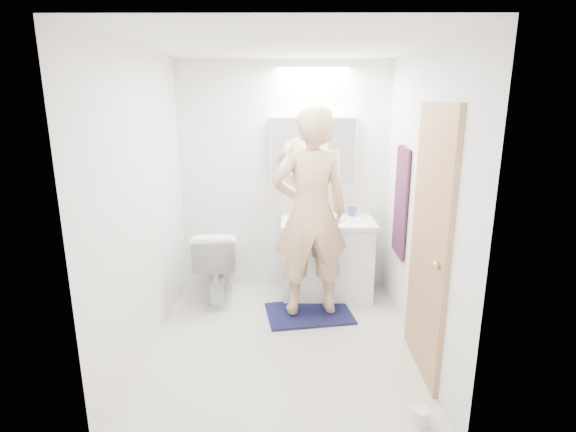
{
  "coord_description": "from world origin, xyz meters",
  "views": [
    {
      "loc": [
        0.07,
        -3.45,
        2.03
      ],
      "look_at": [
        0.05,
        0.25,
        1.05
      ],
      "focal_mm": 28.03,
      "sensor_mm": 36.0,
      "label": 1
    }
  ],
  "objects_px": {
    "vanity_cabinet": "(327,260)",
    "soap_bottle_b": "(309,207)",
    "toilet": "(217,264)",
    "toilet_paper_roll": "(421,417)",
    "person": "(310,213)",
    "soap_bottle_a": "(304,206)",
    "medicine_cabinet": "(313,151)",
    "toothbrush_cup": "(352,212)"
  },
  "relations": [
    {
      "from": "vanity_cabinet",
      "to": "soap_bottle_b",
      "type": "height_order",
      "value": "soap_bottle_b"
    },
    {
      "from": "toilet",
      "to": "toilet_paper_roll",
      "type": "height_order",
      "value": "toilet"
    },
    {
      "from": "person",
      "to": "soap_bottle_a",
      "type": "xyz_separation_m",
      "value": [
        -0.04,
        0.62,
        -0.08
      ]
    },
    {
      "from": "soap_bottle_a",
      "to": "soap_bottle_b",
      "type": "height_order",
      "value": "soap_bottle_a"
    },
    {
      "from": "medicine_cabinet",
      "to": "soap_bottle_a",
      "type": "height_order",
      "value": "medicine_cabinet"
    },
    {
      "from": "vanity_cabinet",
      "to": "toilet",
      "type": "relative_size",
      "value": 1.17
    },
    {
      "from": "medicine_cabinet",
      "to": "toilet",
      "type": "distance_m",
      "value": 1.52
    },
    {
      "from": "person",
      "to": "soap_bottle_b",
      "type": "bearing_deg",
      "value": -101.07
    },
    {
      "from": "toothbrush_cup",
      "to": "medicine_cabinet",
      "type": "bearing_deg",
      "value": 173.19
    },
    {
      "from": "vanity_cabinet",
      "to": "medicine_cabinet",
      "type": "xyz_separation_m",
      "value": [
        -0.15,
        0.21,
        1.11
      ]
    },
    {
      "from": "soap_bottle_a",
      "to": "toilet_paper_roll",
      "type": "height_order",
      "value": "soap_bottle_a"
    },
    {
      "from": "toilet_paper_roll",
      "to": "vanity_cabinet",
      "type": "bearing_deg",
      "value": 103.16
    },
    {
      "from": "vanity_cabinet",
      "to": "toilet",
      "type": "distance_m",
      "value": 1.14
    },
    {
      "from": "vanity_cabinet",
      "to": "soap_bottle_b",
      "type": "xyz_separation_m",
      "value": [
        -0.18,
        0.18,
        0.53
      ]
    },
    {
      "from": "medicine_cabinet",
      "to": "vanity_cabinet",
      "type": "bearing_deg",
      "value": -54.12
    },
    {
      "from": "toilet",
      "to": "vanity_cabinet",
      "type": "bearing_deg",
      "value": -178.72
    },
    {
      "from": "vanity_cabinet",
      "to": "soap_bottle_a",
      "type": "height_order",
      "value": "soap_bottle_a"
    },
    {
      "from": "toilet",
      "to": "toilet_paper_roll",
      "type": "relative_size",
      "value": 7.01
    },
    {
      "from": "medicine_cabinet",
      "to": "person",
      "type": "relative_size",
      "value": 0.46
    },
    {
      "from": "person",
      "to": "soap_bottle_a",
      "type": "height_order",
      "value": "person"
    },
    {
      "from": "soap_bottle_a",
      "to": "toothbrush_cup",
      "type": "xyz_separation_m",
      "value": [
        0.51,
        0.01,
        -0.07
      ]
    },
    {
      "from": "toothbrush_cup",
      "to": "toilet_paper_roll",
      "type": "relative_size",
      "value": 0.87
    },
    {
      "from": "soap_bottle_a",
      "to": "toilet_paper_roll",
      "type": "bearing_deg",
      "value": -71.61
    },
    {
      "from": "vanity_cabinet",
      "to": "toilet_paper_roll",
      "type": "distance_m",
      "value": 2.04
    },
    {
      "from": "soap_bottle_a",
      "to": "soap_bottle_b",
      "type": "relative_size",
      "value": 1.19
    },
    {
      "from": "person",
      "to": "toilet_paper_roll",
      "type": "height_order",
      "value": "person"
    },
    {
      "from": "medicine_cabinet",
      "to": "soap_bottle_b",
      "type": "distance_m",
      "value": 0.59
    },
    {
      "from": "person",
      "to": "soap_bottle_a",
      "type": "bearing_deg",
      "value": -95.73
    },
    {
      "from": "vanity_cabinet",
      "to": "toilet_paper_roll",
      "type": "height_order",
      "value": "vanity_cabinet"
    },
    {
      "from": "person",
      "to": "toilet_paper_roll",
      "type": "relative_size",
      "value": 17.5
    },
    {
      "from": "vanity_cabinet",
      "to": "soap_bottle_a",
      "type": "xyz_separation_m",
      "value": [
        -0.24,
        0.15,
        0.54
      ]
    },
    {
      "from": "medicine_cabinet",
      "to": "person",
      "type": "height_order",
      "value": "person"
    },
    {
      "from": "toilet",
      "to": "toilet_paper_roll",
      "type": "distance_m",
      "value": 2.46
    },
    {
      "from": "soap_bottle_a",
      "to": "soap_bottle_b",
      "type": "xyz_separation_m",
      "value": [
        0.06,
        0.03,
        -0.02
      ]
    },
    {
      "from": "soap_bottle_b",
      "to": "toothbrush_cup",
      "type": "xyz_separation_m",
      "value": [
        0.45,
        -0.02,
        -0.05
      ]
    },
    {
      "from": "medicine_cabinet",
      "to": "toothbrush_cup",
      "type": "bearing_deg",
      "value": -6.81
    },
    {
      "from": "medicine_cabinet",
      "to": "toilet",
      "type": "height_order",
      "value": "medicine_cabinet"
    },
    {
      "from": "toilet",
      "to": "toothbrush_cup",
      "type": "distance_m",
      "value": 1.5
    },
    {
      "from": "medicine_cabinet",
      "to": "soap_bottle_b",
      "type": "relative_size",
      "value": 4.62
    },
    {
      "from": "vanity_cabinet",
      "to": "toothbrush_cup",
      "type": "height_order",
      "value": "toothbrush_cup"
    },
    {
      "from": "vanity_cabinet",
      "to": "toilet",
      "type": "height_order",
      "value": "vanity_cabinet"
    },
    {
      "from": "medicine_cabinet",
      "to": "person",
      "type": "distance_m",
      "value": 0.84
    }
  ]
}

